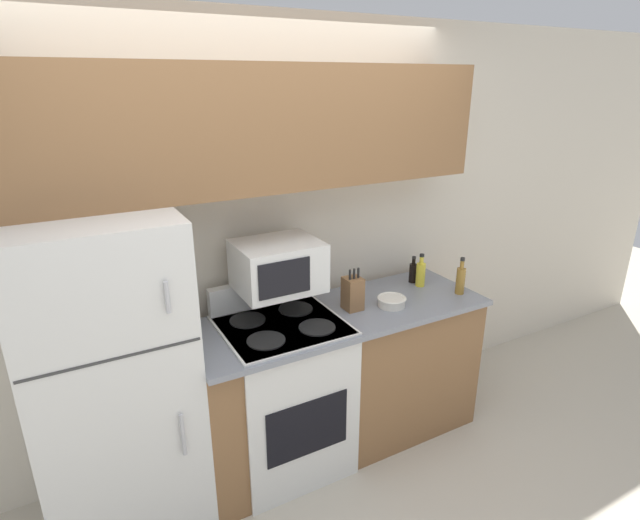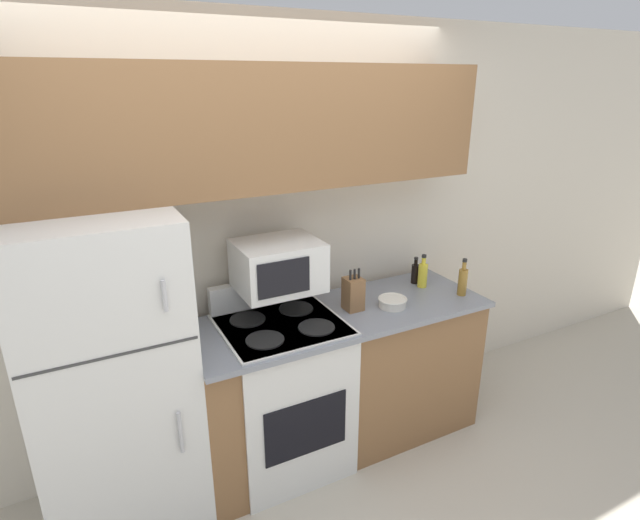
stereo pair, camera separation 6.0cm
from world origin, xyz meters
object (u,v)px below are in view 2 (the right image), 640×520
at_px(bottle_vinegar, 463,281).
at_px(bottle_soy_sauce, 415,273).
at_px(microwave, 278,265).
at_px(bottle_cooking_spray, 423,274).
at_px(refrigerator, 113,378).
at_px(knife_block, 353,294).
at_px(bowl, 392,302).
at_px(stove, 283,393).

bearing_deg(bottle_vinegar, bottle_soy_sauce, 115.52).
bearing_deg(bottle_soy_sauce, microwave, -177.35).
bearing_deg(bottle_vinegar, bottle_cooking_spray, 122.23).
xyz_separation_m(refrigerator, microwave, (0.91, 0.07, 0.41)).
relative_size(knife_block, bottle_cooking_spray, 1.16).
bearing_deg(microwave, bottle_cooking_spray, -1.62).
xyz_separation_m(knife_block, bowl, (0.23, -0.08, -0.07)).
bearing_deg(bowl, bottle_vinegar, -6.51).
bearing_deg(stove, refrigerator, 177.52).
xyz_separation_m(stove, bowl, (0.68, -0.09, 0.47)).
bearing_deg(knife_block, bowl, -19.64).
relative_size(refrigerator, bottle_vinegar, 6.86).
relative_size(stove, bottle_cooking_spray, 4.96).
height_order(stove, bowl, stove).
bearing_deg(stove, bottle_vinegar, -6.94).
bearing_deg(microwave, bottle_soy_sauce, 2.65).
distance_m(knife_block, bottle_cooking_spray, 0.58).
xyz_separation_m(bottle_soy_sauce, bottle_vinegar, (0.14, -0.29, 0.02)).
xyz_separation_m(stove, bottle_soy_sauce, (1.03, 0.15, 0.51)).
relative_size(bottle_vinegar, bottle_cooking_spray, 1.09).
bearing_deg(microwave, bottle_vinegar, -12.27).
bearing_deg(stove, bowl, -7.24).
bearing_deg(refrigerator, bottle_vinegar, -5.03).
relative_size(microwave, bottle_vinegar, 1.90).
bearing_deg(bowl, stove, 172.76).
bearing_deg(bottle_cooking_spray, bottle_vinegar, -57.77).
height_order(refrigerator, bowl, refrigerator).
distance_m(stove, bottle_soy_sauce, 1.16).
xyz_separation_m(stove, bottle_cooking_spray, (1.03, 0.08, 0.53)).
distance_m(refrigerator, bottle_cooking_spray, 1.92).
bearing_deg(bottle_vinegar, stove, 173.06).
bearing_deg(bottle_cooking_spray, knife_block, -171.85).
bearing_deg(refrigerator, bottle_soy_sauce, 3.38).
height_order(bottle_soy_sauce, bottle_vinegar, bottle_vinegar).
distance_m(microwave, knife_block, 0.48).
distance_m(knife_block, bottle_vinegar, 0.73).
distance_m(refrigerator, bottle_vinegar, 2.07).
relative_size(microwave, bowl, 2.61).
bearing_deg(refrigerator, bottle_cooking_spray, 1.15).
relative_size(bowl, bottle_vinegar, 0.73).
distance_m(refrigerator, bowl, 1.57).
height_order(stove, bottle_vinegar, bottle_vinegar).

